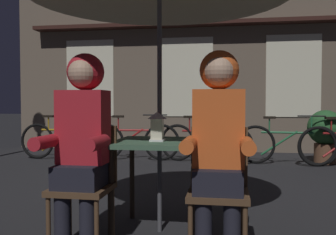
% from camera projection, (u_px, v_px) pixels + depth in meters
% --- Properties ---
extents(ground_plane, '(60.00, 60.00, 0.00)m').
position_uv_depth(ground_plane, '(160.00, 231.00, 3.01)').
color(ground_plane, '#232326').
extents(cafe_table, '(0.72, 0.72, 0.74)m').
position_uv_depth(cafe_table, '(160.00, 153.00, 2.99)').
color(cafe_table, '#42664C').
rests_on(cafe_table, ground_plane).
extents(lantern, '(0.11, 0.11, 0.23)m').
position_uv_depth(lantern, '(157.00, 126.00, 2.92)').
color(lantern, white).
rests_on(lantern, cafe_table).
extents(chair_left, '(0.40, 0.40, 0.87)m').
position_uv_depth(chair_left, '(86.00, 179.00, 2.71)').
color(chair_left, '#513823').
rests_on(chair_left, ground_plane).
extents(chair_right, '(0.40, 0.40, 0.87)m').
position_uv_depth(chair_right, '(219.00, 183.00, 2.55)').
color(chair_right, '#513823').
rests_on(chair_right, ground_plane).
extents(person_left_hooded, '(0.45, 0.56, 1.40)m').
position_uv_depth(person_left_hooded, '(82.00, 130.00, 2.64)').
color(person_left_hooded, black).
rests_on(person_left_hooded, ground_plane).
extents(person_right_hooded, '(0.45, 0.56, 1.40)m').
position_uv_depth(person_right_hooded, '(219.00, 132.00, 2.48)').
color(person_right_hooded, black).
rests_on(person_right_hooded, ground_plane).
extents(shopfront_building, '(10.00, 0.93, 6.20)m').
position_uv_depth(shopfront_building, '(239.00, 9.00, 8.09)').
color(shopfront_building, '#6B5B4C').
rests_on(shopfront_building, ground_plane).
extents(bicycle_nearest, '(1.68, 0.08, 0.84)m').
position_uv_depth(bicycle_nearest, '(63.00, 141.00, 6.85)').
color(bicycle_nearest, black).
rests_on(bicycle_nearest, ground_plane).
extents(bicycle_second, '(1.68, 0.19, 0.84)m').
position_uv_depth(bicycle_second, '(134.00, 141.00, 6.77)').
color(bicycle_second, black).
rests_on(bicycle_second, ground_plane).
extents(bicycle_third, '(1.65, 0.40, 0.84)m').
position_uv_depth(bicycle_third, '(205.00, 143.00, 6.51)').
color(bicycle_third, black).
rests_on(bicycle_third, ground_plane).
extents(bicycle_fourth, '(1.68, 0.17, 0.84)m').
position_uv_depth(bicycle_fourth, '(287.00, 144.00, 6.25)').
color(bicycle_fourth, black).
rests_on(bicycle_fourth, ground_plane).
extents(potted_plant, '(0.60, 0.60, 0.92)m').
position_uv_depth(potted_plant, '(325.00, 132.00, 6.41)').
color(potted_plant, brown).
rests_on(potted_plant, ground_plane).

